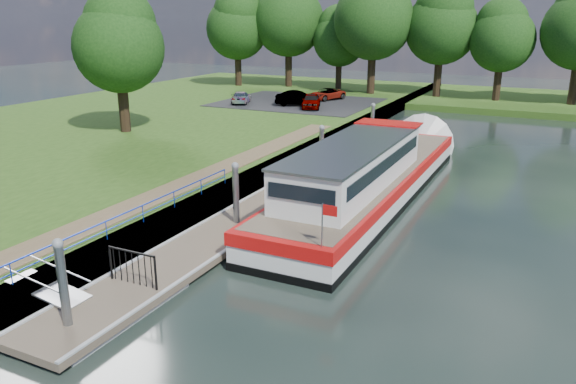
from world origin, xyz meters
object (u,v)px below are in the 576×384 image
at_px(car_d, 327,94).
at_px(car_c, 241,97).
at_px(barge, 373,175).
at_px(car_b, 298,98).
at_px(pontoon, 285,197).
at_px(car_a, 311,101).

bearing_deg(car_d, car_c, -116.64).
distance_m(car_c, car_d, 8.38).
distance_m(barge, car_b, 24.50).
distance_m(car_b, car_d, 4.72).
distance_m(pontoon, barge, 4.46).
distance_m(barge, car_d, 28.03).
bearing_deg(car_c, car_b, 167.10).
distance_m(car_a, car_c, 7.05).
height_order(pontoon, car_c, car_c).
relative_size(pontoon, car_a, 7.94).
xyz_separation_m(pontoon, car_c, (-15.39, 21.97, 1.19)).
relative_size(car_a, car_c, 1.02).
bearing_deg(car_c, car_a, 158.82).
height_order(car_b, car_c, car_b).
xyz_separation_m(car_b, car_d, (0.94, 4.63, -0.12)).
xyz_separation_m(car_a, car_c, (-7.05, -0.13, -0.11)).
height_order(car_a, car_c, car_a).
xyz_separation_m(car_c, car_d, (6.32, 5.51, 0.01)).
bearing_deg(car_d, pontoon, -49.48).
relative_size(car_c, car_d, 0.95).
distance_m(car_b, car_c, 5.45).
height_order(pontoon, car_a, car_a).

